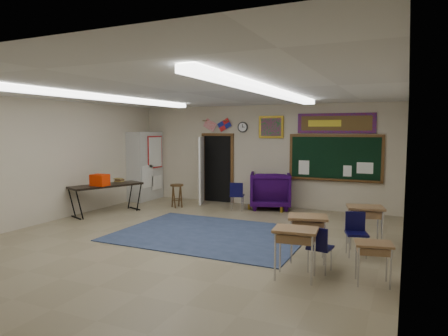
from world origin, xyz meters
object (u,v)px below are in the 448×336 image
at_px(student_desk_front_left, 308,236).
at_px(wooden_stool, 177,195).
at_px(student_desk_front_right, 365,224).
at_px(folding_table, 106,198).
at_px(wingback_armchair, 270,190).

distance_m(student_desk_front_left, wooden_stool, 5.56).
xyz_separation_m(student_desk_front_right, folding_table, (-6.67, 0.35, -0.01)).
xyz_separation_m(folding_table, wooden_stool, (1.27, 1.56, -0.09)).
distance_m(wingback_armchair, student_desk_front_left, 4.67).
relative_size(student_desk_front_left, wooden_stool, 1.17).
bearing_deg(student_desk_front_right, wingback_armchair, 120.43).
height_order(wingback_armchair, student_desk_front_left, wingback_armchair).
bearing_deg(wingback_armchair, student_desk_front_left, 97.09).
bearing_deg(student_desk_front_right, folding_table, 163.12).
distance_m(wingback_armchair, wooden_stool, 2.73).
relative_size(student_desk_front_right, wooden_stool, 1.18).
bearing_deg(wooden_stool, student_desk_front_left, -34.62).
height_order(student_desk_front_left, wooden_stool, student_desk_front_left).
xyz_separation_m(student_desk_front_left, folding_table, (-5.84, 1.60, -0.01)).
height_order(student_desk_front_left, folding_table, folding_table).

